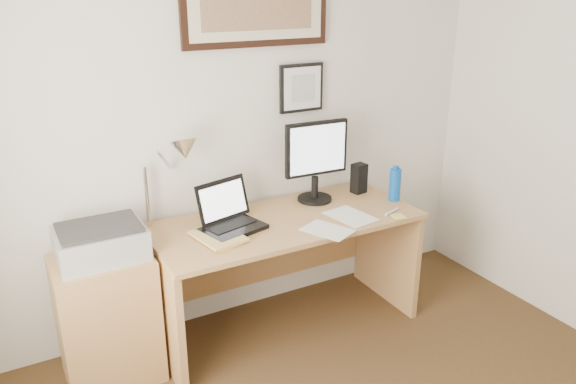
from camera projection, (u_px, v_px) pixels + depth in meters
wall_back at (235, 127)px, 3.40m from camera, size 3.50×0.02×2.50m
side_cabinet at (108, 319)px, 3.03m from camera, size 0.50×0.40×0.73m
water_bottle at (395, 185)px, 3.59m from camera, size 0.07×0.07×0.21m
bottle_cap at (396, 168)px, 3.55m from camera, size 0.04×0.04×0.02m
speaker at (359, 178)px, 3.72m from camera, size 0.10×0.09×0.20m
paper_sheet_a at (327, 230)px, 3.18m from camera, size 0.28×0.33×0.00m
paper_sheet_b at (350, 216)px, 3.37m from camera, size 0.25×0.32×0.00m
sticky_pad at (398, 217)px, 3.35m from camera, size 0.09×0.09×0.01m
marker_pen at (392, 211)px, 3.42m from camera, size 0.14×0.06×0.02m
book at (201, 242)px, 3.01m from camera, size 0.27×0.33×0.02m
desk at (279, 249)px, 3.49m from camera, size 1.60×0.70×0.75m
laptop at (229, 218)px, 3.20m from camera, size 0.39×0.37×0.26m
lcd_monitor at (316, 157)px, 3.51m from camera, size 0.42×0.22×0.52m
printer at (101, 242)px, 2.88m from camera, size 0.44×0.34×0.18m
desk_lamp at (181, 154)px, 3.08m from camera, size 0.29×0.27×0.53m
picture_large at (257, 5)px, 3.20m from camera, size 0.92×0.04×0.47m
picture_small at (302, 88)px, 3.51m from camera, size 0.30×0.03×0.30m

